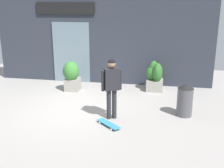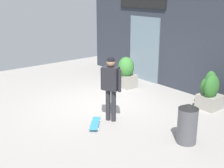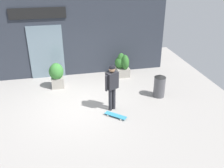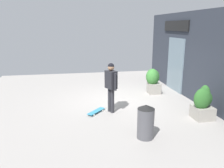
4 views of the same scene
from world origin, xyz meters
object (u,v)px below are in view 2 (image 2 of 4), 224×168
object	(u,v)px
planter_box_left	(210,90)
skateboard	(95,123)
planter_box_right	(127,70)
trash_bin	(187,123)
skateboarder	(111,82)

from	to	relation	value
planter_box_left	skateboard	bearing A→B (deg)	-107.96
skateboard	planter_box_left	size ratio (longest dim) A/B	0.66
skateboard	planter_box_right	world-z (taller)	planter_box_right
skateboard	trash_bin	size ratio (longest dim) A/B	0.78
skateboard	planter_box_right	size ratio (longest dim) A/B	0.66
skateboarder	skateboard	world-z (taller)	skateboarder
skateboarder	planter_box_right	distance (m)	2.97
skateboard	planter_box_right	distance (m)	3.43
planter_box_right	trash_bin	bearing A→B (deg)	-22.67
skateboard	planter_box_left	xyz separation A→B (m)	(1.09, 3.37, 0.50)
skateboarder	skateboard	size ratio (longest dim) A/B	2.36
skateboard	trash_bin	bearing A→B (deg)	70.59
skateboard	planter_box_right	bearing A→B (deg)	166.97
skateboard	trash_bin	xyz separation A→B (m)	(2.05, 1.11, 0.41)
planter_box_left	trash_bin	distance (m)	2.46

